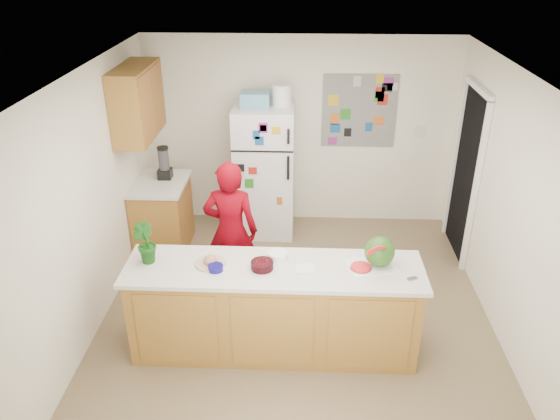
{
  "coord_description": "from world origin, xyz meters",
  "views": [
    {
      "loc": [
        0.03,
        -4.6,
        3.57
      ],
      "look_at": [
        -0.18,
        0.2,
        1.14
      ],
      "focal_mm": 35.0,
      "sensor_mm": 36.0,
      "label": 1
    }
  ],
  "objects_px": {
    "refrigerator": "(265,171)",
    "cherry_bowl": "(262,265)",
    "watermelon": "(380,251)",
    "person": "(231,231)"
  },
  "relations": [
    {
      "from": "refrigerator",
      "to": "cherry_bowl",
      "type": "xyz_separation_m",
      "value": [
        0.15,
        -2.41,
        0.11
      ]
    },
    {
      "from": "refrigerator",
      "to": "person",
      "type": "distance_m",
      "value": 1.52
    },
    {
      "from": "refrigerator",
      "to": "cherry_bowl",
      "type": "height_order",
      "value": "refrigerator"
    },
    {
      "from": "person",
      "to": "cherry_bowl",
      "type": "relative_size",
      "value": 7.84
    },
    {
      "from": "cherry_bowl",
      "to": "watermelon",
      "type": "bearing_deg",
      "value": 5.23
    },
    {
      "from": "refrigerator",
      "to": "watermelon",
      "type": "height_order",
      "value": "refrigerator"
    },
    {
      "from": "refrigerator",
      "to": "cherry_bowl",
      "type": "bearing_deg",
      "value": -86.51
    },
    {
      "from": "person",
      "to": "cherry_bowl",
      "type": "distance_m",
      "value": 1.0
    },
    {
      "from": "person",
      "to": "watermelon",
      "type": "distance_m",
      "value": 1.67
    },
    {
      "from": "watermelon",
      "to": "cherry_bowl",
      "type": "relative_size",
      "value": 1.35
    }
  ]
}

